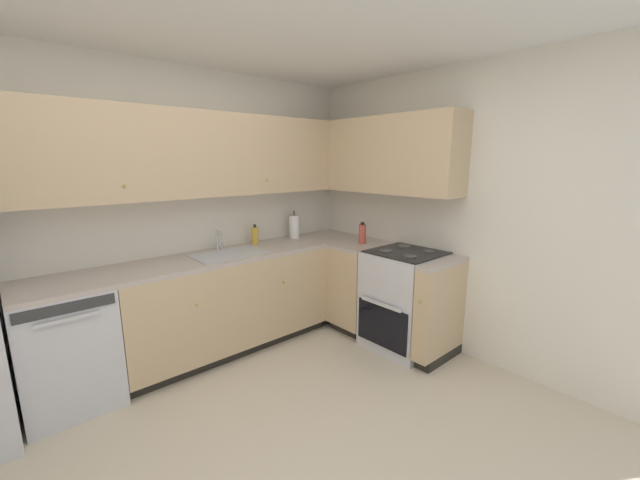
% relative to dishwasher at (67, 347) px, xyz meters
% --- Properties ---
extents(ground_plane, '(3.94, 3.49, 0.02)m').
position_rel_dishwasher_xyz_m(ground_plane, '(0.84, -1.45, -0.45)').
color(ground_plane, beige).
extents(wall_back, '(4.04, 0.05, 2.53)m').
position_rel_dishwasher_xyz_m(wall_back, '(0.84, 0.33, 0.83)').
color(wall_back, silver).
rests_on(wall_back, ground_plane).
extents(wall_right, '(0.05, 3.59, 2.53)m').
position_rel_dishwasher_xyz_m(wall_right, '(2.84, -1.45, 0.83)').
color(wall_right, silver).
rests_on(wall_right, ground_plane).
extents(dishwasher, '(0.60, 0.63, 0.88)m').
position_rel_dishwasher_xyz_m(dishwasher, '(0.00, 0.00, 0.00)').
color(dishwasher, silver).
rests_on(dishwasher, ground_plane).
extents(lower_cabinets_back, '(1.91, 0.62, 0.88)m').
position_rel_dishwasher_xyz_m(lower_cabinets_back, '(1.26, 0.00, 0.00)').
color(lower_cabinets_back, tan).
rests_on(lower_cabinets_back, ground_plane).
extents(countertop_back, '(3.11, 0.60, 0.03)m').
position_rel_dishwasher_xyz_m(countertop_back, '(1.26, 0.00, 0.45)').
color(countertop_back, '#B7A89E').
rests_on(countertop_back, lower_cabinets_back).
extents(lower_cabinets_right, '(0.62, 1.20, 0.88)m').
position_rel_dishwasher_xyz_m(lower_cabinets_right, '(2.52, -0.75, 0.00)').
color(lower_cabinets_right, tan).
rests_on(lower_cabinets_right, ground_plane).
extents(countertop_right, '(0.60, 1.20, 0.03)m').
position_rel_dishwasher_xyz_m(countertop_right, '(2.51, -0.75, 0.45)').
color(countertop_right, '#B7A89E').
rests_on(countertop_right, lower_cabinets_right).
extents(oven_range, '(0.68, 0.62, 1.06)m').
position_rel_dishwasher_xyz_m(oven_range, '(2.53, -1.05, 0.02)').
color(oven_range, silver).
rests_on(oven_range, ground_plane).
extents(upper_cabinets_back, '(2.79, 0.34, 0.71)m').
position_rel_dishwasher_xyz_m(upper_cabinets_back, '(1.10, 0.14, 1.35)').
color(upper_cabinets_back, tan).
extents(upper_cabinets_right, '(0.32, 1.74, 0.71)m').
position_rel_dishwasher_xyz_m(upper_cabinets_right, '(2.65, -0.57, 1.35)').
color(upper_cabinets_right, tan).
extents(sink, '(0.64, 0.40, 0.10)m').
position_rel_dishwasher_xyz_m(sink, '(1.29, -0.03, 0.43)').
color(sink, '#B7B7BC').
rests_on(sink, countertop_back).
extents(faucet, '(0.07, 0.16, 0.18)m').
position_rel_dishwasher_xyz_m(faucet, '(1.29, 0.18, 0.58)').
color(faucet, silver).
rests_on(faucet, countertop_back).
extents(soap_bottle, '(0.06, 0.06, 0.20)m').
position_rel_dishwasher_xyz_m(soap_bottle, '(1.69, 0.18, 0.56)').
color(soap_bottle, gold).
rests_on(soap_bottle, countertop_back).
extents(paper_towel_roll, '(0.11, 0.11, 0.31)m').
position_rel_dishwasher_xyz_m(paper_towel_roll, '(2.17, 0.16, 0.60)').
color(paper_towel_roll, white).
rests_on(paper_towel_roll, countertop_back).
extents(oil_bottle, '(0.07, 0.07, 0.22)m').
position_rel_dishwasher_xyz_m(oil_bottle, '(2.51, -0.51, 0.57)').
color(oil_bottle, '#BF4C3F').
rests_on(oil_bottle, countertop_right).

